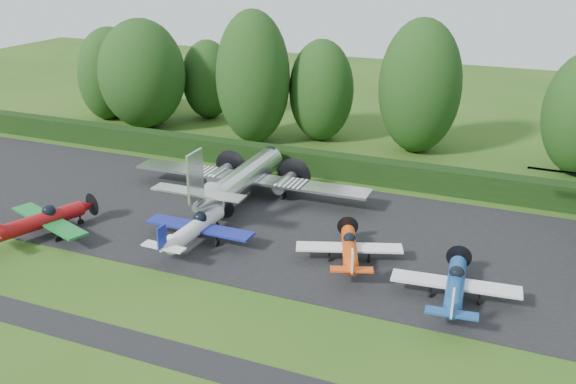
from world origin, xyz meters
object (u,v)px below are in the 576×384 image
at_px(transport_plane, 242,179).
at_px(light_plane_blue, 455,285).
at_px(light_plane_white, 195,228).
at_px(light_plane_red, 41,220).
at_px(light_plane_orange, 350,248).

distance_m(transport_plane, light_plane_blue, 19.85).
bearing_deg(transport_plane, light_plane_white, -84.28).
xyz_separation_m(light_plane_red, light_plane_orange, (20.35, 4.35, -0.17)).
relative_size(transport_plane, light_plane_red, 2.40).
height_order(light_plane_red, light_plane_white, light_plane_red).
height_order(light_plane_red, light_plane_blue, light_plane_red).
distance_m(transport_plane, light_plane_orange, 12.87).
distance_m(light_plane_red, light_plane_orange, 20.81).
height_order(transport_plane, light_plane_orange, transport_plane).
height_order(transport_plane, light_plane_blue, transport_plane).
xyz_separation_m(light_plane_orange, light_plane_blue, (6.78, -2.23, 0.08)).
bearing_deg(light_plane_white, light_plane_orange, 6.36).
relative_size(light_plane_white, light_plane_orange, 1.15).
xyz_separation_m(transport_plane, light_plane_red, (-9.51, -11.25, -0.51)).
bearing_deg(light_plane_red, light_plane_white, -2.97).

